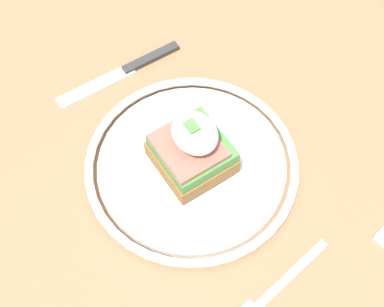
{
  "coord_description": "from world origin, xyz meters",
  "views": [
    {
      "loc": [
        -0.25,
        0.21,
        1.3
      ],
      "look_at": [
        -0.0,
        0.04,
        0.78
      ],
      "focal_mm": 50.0,
      "sensor_mm": 36.0,
      "label": 1
    }
  ],
  "objects_px": {
    "plate": "(192,165)",
    "knife": "(131,68)",
    "fork": "(275,291)",
    "sandwich": "(192,148)"
  },
  "relations": [
    {
      "from": "sandwich",
      "to": "plate",
      "type": "bearing_deg",
      "value": 152.7
    },
    {
      "from": "fork",
      "to": "knife",
      "type": "xyz_separation_m",
      "value": [
        0.34,
        -0.02,
        0.0
      ]
    },
    {
      "from": "plate",
      "to": "sandwich",
      "type": "xyz_separation_m",
      "value": [
        0.0,
        -0.0,
        0.04
      ]
    },
    {
      "from": "sandwich",
      "to": "fork",
      "type": "height_order",
      "value": "sandwich"
    },
    {
      "from": "knife",
      "to": "plate",
      "type": "bearing_deg",
      "value": 175.22
    },
    {
      "from": "plate",
      "to": "knife",
      "type": "distance_m",
      "value": 0.17
    },
    {
      "from": "plate",
      "to": "knife",
      "type": "xyz_separation_m",
      "value": [
        0.17,
        -0.01,
        -0.01
      ]
    },
    {
      "from": "plate",
      "to": "fork",
      "type": "relative_size",
      "value": 1.78
    },
    {
      "from": "plate",
      "to": "fork",
      "type": "xyz_separation_m",
      "value": [
        -0.17,
        0.01,
        -0.01
      ]
    },
    {
      "from": "sandwich",
      "to": "knife",
      "type": "relative_size",
      "value": 0.45
    }
  ]
}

